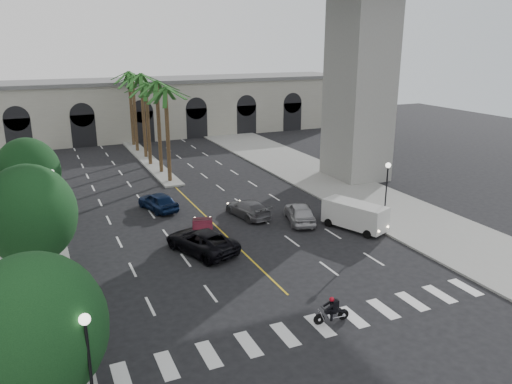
# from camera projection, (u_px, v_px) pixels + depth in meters

# --- Properties ---
(ground) EXTENTS (140.00, 140.00, 0.00)m
(ground) POSITION_uv_depth(u_px,v_px,m) (305.00, 312.00, 26.84)
(ground) COLOR black
(ground) RESTS_ON ground
(sidewalk_left) EXTENTS (8.00, 100.00, 0.15)m
(sidewalk_left) POSITION_uv_depth(u_px,v_px,m) (5.00, 253.00, 34.01)
(sidewalk_left) COLOR gray
(sidewalk_left) RESTS_ON ground
(sidewalk_right) EXTENTS (8.00, 100.00, 0.15)m
(sidewalk_right) POSITION_uv_depth(u_px,v_px,m) (367.00, 198.00, 45.79)
(sidewalk_right) COLOR gray
(sidewalk_right) RESTS_ON ground
(median) EXTENTS (2.00, 24.00, 0.20)m
(median) POSITION_uv_depth(u_px,v_px,m) (149.00, 161.00, 59.95)
(median) COLOR gray
(median) RESTS_ON ground
(pier_building) EXTENTS (71.00, 10.50, 8.50)m
(pier_building) POSITION_uv_depth(u_px,v_px,m) (121.00, 109.00, 73.56)
(pier_building) COLOR #B4B1A2
(pier_building) RESTS_ON ground
(palm_a) EXTENTS (3.20, 3.20, 10.30)m
(palm_a) POSITION_uv_depth(u_px,v_px,m) (165.00, 93.00, 48.60)
(palm_a) COLOR #47331E
(palm_a) RESTS_ON ground
(palm_b) EXTENTS (3.20, 3.20, 10.60)m
(palm_b) POSITION_uv_depth(u_px,v_px,m) (157.00, 86.00, 52.05)
(palm_b) COLOR #47331E
(palm_b) RESTS_ON ground
(palm_c) EXTENTS (3.20, 3.20, 10.10)m
(palm_c) POSITION_uv_depth(u_px,v_px,m) (146.00, 88.00, 55.55)
(palm_c) COLOR #47331E
(palm_c) RESTS_ON ground
(palm_d) EXTENTS (3.20, 3.20, 10.90)m
(palm_d) POSITION_uv_depth(u_px,v_px,m) (141.00, 78.00, 58.96)
(palm_d) COLOR #47331E
(palm_d) RESTS_ON ground
(palm_e) EXTENTS (3.20, 3.20, 10.40)m
(palm_e) POSITION_uv_depth(u_px,v_px,m) (133.00, 80.00, 62.49)
(palm_e) COLOR #47331E
(palm_e) RESTS_ON ground
(palm_f) EXTENTS (3.20, 3.20, 10.70)m
(palm_f) POSITION_uv_depth(u_px,v_px,m) (129.00, 76.00, 66.01)
(palm_f) COLOR #47331E
(palm_f) RESTS_ON ground
(street_tree_near) EXTENTS (5.20, 5.20, 6.89)m
(street_tree_near) POSITION_uv_depth(u_px,v_px,m) (35.00, 329.00, 17.94)
(street_tree_near) COLOR #382616
(street_tree_near) RESTS_ON ground
(street_tree_mid) EXTENTS (5.44, 5.44, 7.21)m
(street_tree_mid) POSITION_uv_depth(u_px,v_px,m) (29.00, 214.00, 29.22)
(street_tree_mid) COLOR #382616
(street_tree_mid) RESTS_ON ground
(street_tree_far) EXTENTS (5.04, 5.04, 6.68)m
(street_tree_far) POSITION_uv_depth(u_px,v_px,m) (28.00, 172.00, 39.78)
(street_tree_far) COLOR #382616
(street_tree_far) RESTS_ON ground
(lamp_post_left_near) EXTENTS (0.40, 0.40, 5.35)m
(lamp_post_left_near) POSITION_uv_depth(u_px,v_px,m) (90.00, 369.00, 17.06)
(lamp_post_left_near) COLOR black
(lamp_post_left_near) RESTS_ON ground
(lamp_post_left_far) EXTENTS (0.40, 0.40, 5.35)m
(lamp_post_left_far) POSITION_uv_depth(u_px,v_px,m) (55.00, 199.00, 35.37)
(lamp_post_left_far) COLOR black
(lamp_post_left_far) RESTS_ON ground
(lamp_post_right) EXTENTS (0.40, 0.40, 5.35)m
(lamp_post_right) POSITION_uv_depth(u_px,v_px,m) (386.00, 190.00, 37.35)
(lamp_post_right) COLOR black
(lamp_post_right) RESTS_ON ground
(traffic_signal_near) EXTENTS (0.25, 0.18, 3.65)m
(traffic_signal_near) POSITION_uv_depth(u_px,v_px,m) (87.00, 347.00, 19.49)
(traffic_signal_near) COLOR black
(traffic_signal_near) RESTS_ON ground
(traffic_signal_far) EXTENTS (0.25, 0.18, 3.65)m
(traffic_signal_far) POSITION_uv_depth(u_px,v_px,m) (77.00, 300.00, 22.98)
(traffic_signal_far) COLOR black
(traffic_signal_far) RESTS_ON ground
(motorcycle_rider) EXTENTS (2.00, 0.54, 1.44)m
(motorcycle_rider) POSITION_uv_depth(u_px,v_px,m) (333.00, 310.00, 25.69)
(motorcycle_rider) COLOR black
(motorcycle_rider) RESTS_ON ground
(car_a) EXTENTS (3.18, 5.06, 1.61)m
(car_a) POSITION_uv_depth(u_px,v_px,m) (300.00, 212.00, 39.83)
(car_a) COLOR #A3A2A7
(car_a) RESTS_ON ground
(car_b) EXTENTS (2.67, 4.43, 1.38)m
(car_b) POSITION_uv_depth(u_px,v_px,m) (203.00, 227.00, 37.01)
(car_b) COLOR #410D18
(car_b) RESTS_ON ground
(car_c) EXTENTS (4.56, 6.34, 1.60)m
(car_c) POSITION_uv_depth(u_px,v_px,m) (201.00, 241.00, 34.21)
(car_c) COLOR black
(car_c) RESTS_ON ground
(car_d) EXTENTS (2.78, 5.09, 1.40)m
(car_d) POSITION_uv_depth(u_px,v_px,m) (248.00, 209.00, 41.09)
(car_d) COLOR slate
(car_d) RESTS_ON ground
(car_e) EXTENTS (3.00, 4.94, 1.57)m
(car_e) POSITION_uv_depth(u_px,v_px,m) (158.00, 201.00, 42.66)
(car_e) COLOR #0E1E43
(car_e) RESTS_ON ground
(cargo_van) EXTENTS (3.56, 5.30, 2.12)m
(cargo_van) POSITION_uv_depth(u_px,v_px,m) (355.00, 215.00, 38.17)
(cargo_van) COLOR silver
(cargo_van) RESTS_ON ground
(pedestrian_a) EXTENTS (0.77, 0.70, 1.77)m
(pedestrian_a) POSITION_uv_depth(u_px,v_px,m) (48.00, 311.00, 24.93)
(pedestrian_a) COLOR black
(pedestrian_a) RESTS_ON sidewalk_left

